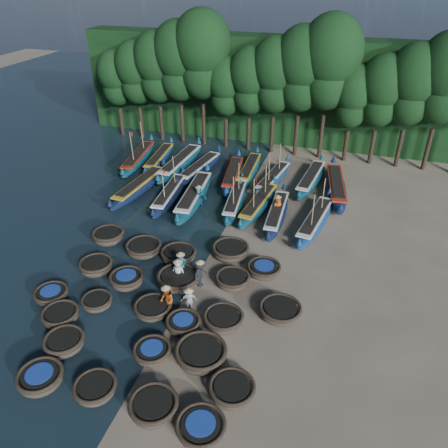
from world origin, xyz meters
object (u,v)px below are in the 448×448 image
(coracle_5, at_px, (61,315))
(long_boat_6, at_px, (259,204))
(coracle_17, at_px, (178,279))
(fisherman_4, at_px, (189,300))
(fisherman_5, at_px, (199,196))
(coracle_12, at_px, (153,308))
(long_boat_7, at_px, (277,214))
(coracle_18, at_px, (233,280))
(coracle_15, at_px, (96,266))
(coracle_10, at_px, (51,294))
(coracle_16, at_px, (127,279))
(long_boat_3, at_px, (170,194))
(long_boat_4, at_px, (194,196))
(long_boat_17, at_px, (336,187))
(long_boat_15, at_px, (273,178))
(long_boat_13, at_px, (233,175))
(coracle_19, at_px, (280,311))
(coracle_7, at_px, (152,351))
(coracle_2, at_px, (95,388))
(coracle_11, at_px, (97,302))
(fisherman_0, at_px, (178,271))
(coracle_20, at_px, (108,236))
(long_boat_16, at_px, (311,179))
(long_boat_10, at_px, (159,158))
(coracle_24, at_px, (264,269))
(coracle_21, at_px, (144,248))
(fisherman_6, at_px, (277,206))
(coracle_22, at_px, (179,255))
(coracle_4, at_px, (201,427))
(coracle_8, at_px, (201,354))
(coracle_13, at_px, (183,323))
(coracle_6, at_px, (64,342))
(long_boat_11, at_px, (180,163))
(long_boat_2, at_px, (140,186))
(fisherman_2, at_px, (167,299))
(fisherman_1, at_px, (181,264))
(long_boat_12, at_px, (200,168))
(coracle_9, at_px, (232,389))
(fisherman_3, at_px, (200,274))
(long_boat_14, at_px, (249,170))
(long_boat_5, at_px, (235,201))

(coracle_5, distance_m, long_boat_6, 16.07)
(coracle_17, height_order, fisherman_4, fisherman_4)
(fisherman_5, bearing_deg, coracle_12, -70.76)
(long_boat_7, bearing_deg, coracle_18, -98.98)
(coracle_15, relative_size, coracle_18, 0.99)
(coracle_10, relative_size, coracle_16, 0.79)
(long_boat_3, relative_size, long_boat_4, 0.86)
(coracle_15, bearing_deg, long_boat_17, 49.15)
(long_boat_15, bearing_deg, long_boat_13, -164.29)
(coracle_19, xyz_separation_m, long_boat_7, (-2.17, 9.75, 0.08))
(long_boat_13, bearing_deg, coracle_7, -93.05)
(coracle_12, xyz_separation_m, long_boat_3, (-4.23, 12.01, 0.14))
(coracle_15, xyz_separation_m, coracle_17, (5.16, 0.31, 0.00))
(coracle_18, xyz_separation_m, coracle_19, (3.10, -1.72, 0.00))
(coracle_2, xyz_separation_m, coracle_11, (-2.89, 4.89, -0.01))
(coracle_2, xyz_separation_m, coracle_16, (-2.21, 6.97, 0.09))
(coracle_11, bearing_deg, fisherman_0, 43.49)
(coracle_20, height_order, fisherman_5, fisherman_5)
(coracle_18, distance_m, long_boat_16, 14.68)
(coracle_7, relative_size, long_boat_10, 0.27)
(coracle_24, relative_size, long_boat_4, 0.28)
(coracle_21, distance_m, long_boat_16, 15.78)
(fisherman_6, bearing_deg, coracle_22, 178.43)
(coracle_7, relative_size, coracle_24, 0.80)
(coracle_4, xyz_separation_m, coracle_18, (-1.38, 9.17, 0.04))
(coracle_8, height_order, long_boat_3, long_boat_3)
(coracle_4, relative_size, long_boat_15, 0.29)
(coracle_7, distance_m, coracle_13, 2.24)
(coracle_4, bearing_deg, coracle_6, 164.22)
(coracle_24, height_order, long_boat_11, long_boat_11)
(coracle_15, bearing_deg, coracle_24, 15.92)
(long_boat_7, distance_m, long_boat_11, 11.65)
(coracle_18, bearing_deg, coracle_16, -162.47)
(long_boat_2, distance_m, long_boat_15, 10.95)
(coracle_22, relative_size, long_boat_13, 0.29)
(coracle_4, bearing_deg, fisherman_2, 124.05)
(coracle_10, distance_m, fisherman_1, 7.29)
(coracle_12, distance_m, long_boat_12, 17.64)
(coracle_5, distance_m, coracle_18, 9.40)
(coracle_9, height_order, coracle_10, coracle_9)
(coracle_4, height_order, fisherman_3, fisherman_3)
(coracle_21, bearing_deg, coracle_9, -45.46)
(long_boat_4, relative_size, long_boat_6, 1.17)
(coracle_5, height_order, coracle_22, coracle_22)
(long_boat_14, bearing_deg, long_boat_3, -129.89)
(long_boat_3, bearing_deg, coracle_10, -102.13)
(fisherman_4, bearing_deg, coracle_17, 102.62)
(long_boat_10, bearing_deg, coracle_12, -71.91)
(coracle_13, height_order, long_boat_5, long_boat_5)
(coracle_12, xyz_separation_m, long_boat_15, (2.86, 17.19, 0.13))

